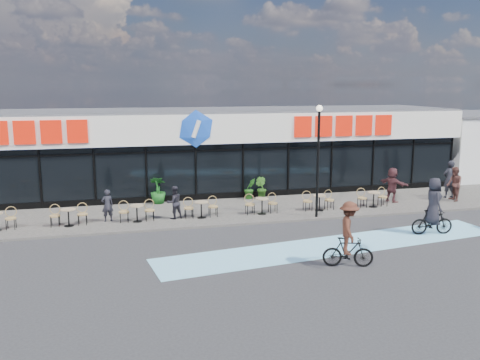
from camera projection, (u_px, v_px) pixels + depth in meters
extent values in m
plane|color=#28282B|center=(225.00, 241.00, 19.63)|extent=(120.00, 120.00, 0.00)
cube|color=#615C56|center=(205.00, 212.00, 23.92)|extent=(44.00, 5.00, 0.10)
cube|color=#79C4E5|center=(337.00, 245.00, 19.15)|extent=(14.17, 4.13, 0.01)
cube|color=black|center=(187.00, 164.00, 28.89)|extent=(30.00, 6.00, 3.00)
cube|color=silver|center=(187.00, 125.00, 28.34)|extent=(30.60, 6.30, 1.50)
cube|color=#47474C|center=(186.00, 110.00, 28.33)|extent=(30.60, 6.30, 0.10)
cube|color=#0D2398|center=(195.00, 143.00, 25.71)|extent=(30.60, 0.08, 0.18)
cube|color=black|center=(196.00, 151.00, 25.79)|extent=(30.00, 0.06, 0.08)
cube|color=black|center=(196.00, 198.00, 26.25)|extent=(30.00, 0.10, 0.40)
cube|color=red|center=(25.00, 132.00, 23.43)|extent=(5.63, 0.18, 1.10)
cube|color=red|center=(344.00, 126.00, 27.21)|extent=(5.63, 0.18, 1.10)
ellipsoid|color=blue|center=(196.00, 129.00, 25.32)|extent=(1.90, 0.24, 1.90)
cylinder|color=black|center=(40.00, 180.00, 24.23)|extent=(0.10, 0.10, 3.00)
cylinder|color=black|center=(95.00, 177.00, 24.82)|extent=(0.10, 0.10, 3.00)
cylinder|color=black|center=(146.00, 175.00, 25.41)|extent=(0.10, 0.10, 3.00)
cylinder|color=black|center=(196.00, 173.00, 26.00)|extent=(0.10, 0.10, 3.00)
cylinder|color=black|center=(243.00, 171.00, 26.60)|extent=(0.10, 0.10, 3.00)
cylinder|color=black|center=(288.00, 169.00, 27.19)|extent=(0.10, 0.10, 3.00)
cylinder|color=black|center=(331.00, 168.00, 27.78)|extent=(0.10, 0.10, 3.00)
cylinder|color=black|center=(373.00, 166.00, 28.37)|extent=(0.10, 0.10, 3.00)
cylinder|color=black|center=(413.00, 164.00, 28.96)|extent=(0.10, 0.10, 3.00)
cylinder|color=black|center=(451.00, 163.00, 29.55)|extent=(0.10, 0.10, 3.00)
cylinder|color=black|center=(318.00, 165.00, 22.49)|extent=(0.12, 0.12, 4.76)
sphere|color=#FFF2CC|center=(319.00, 108.00, 22.03)|extent=(0.28, 0.28, 0.28)
cylinder|color=tan|center=(68.00, 210.00, 21.26)|extent=(0.60, 0.60, 0.04)
cylinder|color=black|center=(69.00, 218.00, 21.32)|extent=(0.06, 0.06, 0.70)
cylinder|color=black|center=(69.00, 226.00, 21.39)|extent=(0.40, 0.40, 0.02)
cylinder|color=tan|center=(137.00, 206.00, 21.93)|extent=(0.60, 0.60, 0.04)
cylinder|color=black|center=(137.00, 214.00, 21.99)|extent=(0.06, 0.06, 0.70)
cylinder|color=black|center=(137.00, 222.00, 22.06)|extent=(0.40, 0.40, 0.02)
cylinder|color=tan|center=(201.00, 202.00, 22.60)|extent=(0.60, 0.60, 0.04)
cylinder|color=black|center=(201.00, 210.00, 22.66)|extent=(0.06, 0.06, 0.70)
cylinder|color=black|center=(201.00, 218.00, 22.73)|extent=(0.40, 0.40, 0.02)
cylinder|color=tan|center=(262.00, 199.00, 23.27)|extent=(0.60, 0.60, 0.04)
cylinder|color=black|center=(262.00, 206.00, 23.33)|extent=(0.06, 0.06, 0.70)
cylinder|color=black|center=(262.00, 214.00, 23.40)|extent=(0.40, 0.40, 0.02)
cylinder|color=tan|center=(320.00, 196.00, 23.93)|extent=(0.60, 0.60, 0.04)
cylinder|color=black|center=(319.00, 203.00, 24.00)|extent=(0.06, 0.06, 0.70)
cylinder|color=black|center=(319.00, 210.00, 24.07)|extent=(0.40, 0.40, 0.02)
cylinder|color=tan|center=(374.00, 193.00, 24.60)|extent=(0.60, 0.60, 0.04)
cylinder|color=black|center=(374.00, 200.00, 24.67)|extent=(0.06, 0.06, 0.70)
cylinder|color=black|center=(373.00, 207.00, 24.73)|extent=(0.40, 0.40, 0.02)
imported|color=#165019|center=(158.00, 190.00, 25.39)|extent=(0.91, 0.91, 1.35)
imported|color=#205718|center=(250.00, 189.00, 26.44)|extent=(0.67, 0.58, 1.08)
imported|color=#234C15|center=(261.00, 188.00, 26.53)|extent=(0.74, 0.78, 1.12)
imported|color=black|center=(107.00, 205.00, 22.02)|extent=(0.59, 0.47, 1.42)
imported|color=black|center=(174.00, 202.00, 22.45)|extent=(0.86, 0.76, 1.48)
imported|color=#54302B|center=(454.00, 184.00, 25.86)|extent=(0.85, 0.99, 1.76)
imported|color=#532A2F|center=(392.00, 185.00, 25.68)|extent=(1.13, 1.71, 1.77)
imported|color=black|center=(449.00, 179.00, 26.63)|extent=(0.73, 0.48, 1.98)
imported|color=black|center=(432.00, 222.00, 20.46)|extent=(1.76, 0.73, 1.03)
imported|color=black|center=(434.00, 201.00, 20.30)|extent=(0.73, 1.00, 1.88)
imported|color=black|center=(348.00, 252.00, 16.82)|extent=(1.74, 0.96, 1.01)
imported|color=#472419|center=(349.00, 228.00, 16.67)|extent=(0.98, 1.29, 1.77)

